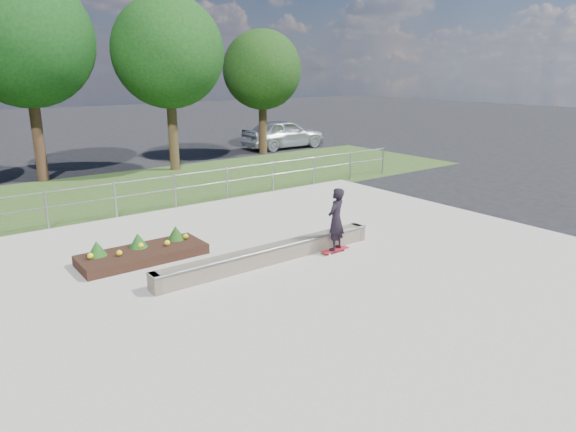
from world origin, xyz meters
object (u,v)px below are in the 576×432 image
Objects in this scene: grind_ledge at (270,254)px; parked_car at (283,134)px; planter_bed at (142,252)px; skateboarder at (336,220)px.

grind_ledge is 1.19× the size of parked_car.
parked_car is (13.88, 12.98, 0.62)m from planter_bed.
skateboarder is 0.33× the size of parked_car.
skateboarder is (4.09, -2.48, 0.68)m from planter_bed.
grind_ledge is 2.00× the size of planter_bed.
grind_ledge is 18.94m from parked_car.
planter_bed is 19.01m from parked_car.
parked_car is (9.79, 15.46, -0.06)m from skateboarder.
planter_bed is (-2.37, 2.06, -0.02)m from grind_ledge.
skateboarder is (1.71, -0.43, 0.66)m from grind_ledge.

